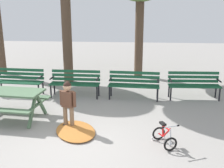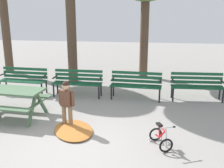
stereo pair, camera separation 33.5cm
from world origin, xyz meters
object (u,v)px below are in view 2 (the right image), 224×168
(park_bench_left, at_px, (78,81))
(park_bench_far_right, at_px, (197,84))
(park_bench_right, at_px, (136,83))
(park_bench_far_left, at_px, (24,78))
(picnic_table, at_px, (9,95))
(kids_bicycle, at_px, (161,137))
(child_standing, at_px, (67,100))

(park_bench_left, height_order, park_bench_far_right, same)
(park_bench_right, bearing_deg, park_bench_far_left, 178.67)
(picnic_table, relative_size, park_bench_far_right, 1.18)
(picnic_table, bearing_deg, park_bench_left, 57.03)
(park_bench_far_right, height_order, kids_bicycle, park_bench_far_right)
(picnic_table, bearing_deg, park_bench_far_left, 105.77)
(park_bench_far_left, xyz_separation_m, park_bench_far_right, (5.69, 0.06, 0.00))
(park_bench_left, relative_size, child_standing, 1.40)
(picnic_table, relative_size, park_bench_left, 1.19)
(kids_bicycle, bearing_deg, child_standing, 162.45)
(park_bench_far_right, relative_size, kids_bicycle, 2.56)
(park_bench_right, bearing_deg, kids_bicycle, -77.36)
(picnic_table, bearing_deg, park_bench_far_right, 22.73)
(park_bench_right, bearing_deg, picnic_table, -148.26)
(picnic_table, xyz_separation_m, kids_bicycle, (3.90, -1.08, -0.39))
(park_bench_far_left, relative_size, park_bench_left, 1.01)
(park_bench_right, relative_size, kids_bicycle, 2.56)
(park_bench_left, height_order, child_standing, child_standing)
(park_bench_far_left, relative_size, park_bench_far_right, 1.00)
(park_bench_far_left, distance_m, park_bench_right, 3.80)
(park_bench_far_right, bearing_deg, park_bench_far_left, -179.38)
(picnic_table, height_order, park_bench_left, park_bench_left)
(park_bench_left, height_order, park_bench_right, same)
(picnic_table, height_order, park_bench_far_left, park_bench_far_left)
(park_bench_far_right, xyz_separation_m, kids_bicycle, (-1.20, -3.22, -0.31))
(park_bench_far_left, relative_size, child_standing, 1.41)
(park_bench_far_left, bearing_deg, park_bench_far_right, 0.62)
(kids_bicycle, bearing_deg, park_bench_far_right, 69.52)
(park_bench_left, distance_m, kids_bicycle, 4.05)
(park_bench_left, height_order, kids_bicycle, park_bench_left)
(picnic_table, xyz_separation_m, park_bench_left, (1.31, 2.02, -0.08))
(child_standing, xyz_separation_m, kids_bicycle, (2.23, -0.70, -0.48))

